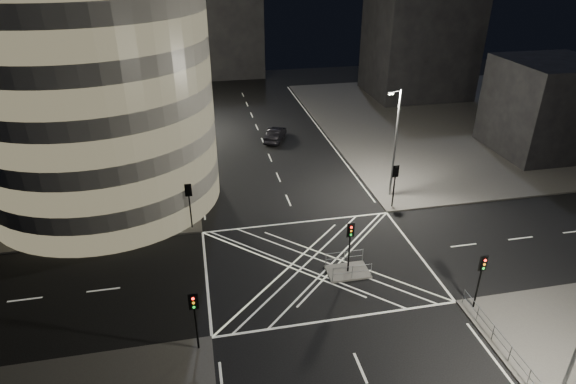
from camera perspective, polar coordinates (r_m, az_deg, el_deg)
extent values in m
plane|color=black|center=(36.03, 3.28, -8.48)|extent=(120.00, 120.00, 0.00)
cube|color=#514F4C|center=(62.65, -30.58, 3.94)|extent=(42.00, 42.00, 0.15)
cube|color=#514F4C|center=(69.54, 21.30, 8.03)|extent=(42.00, 42.00, 0.15)
cube|color=slate|center=(35.33, 7.09, -9.35)|extent=(3.00, 2.00, 0.15)
cylinder|color=gray|center=(43.68, -22.86, 14.26)|extent=(20.00, 20.00, 25.00)
cube|color=gray|center=(72.17, -23.95, 17.40)|extent=(24.00, 16.00, 22.00)
cube|color=black|center=(77.21, 15.25, 16.60)|extent=(14.00, 12.00, 15.00)
cube|color=black|center=(60.26, 28.28, 8.89)|extent=(10.00, 10.00, 10.00)
cube|color=black|center=(87.00, -9.49, 19.21)|extent=(18.00, 8.00, 18.00)
cylinder|color=black|center=(41.95, -13.87, -0.93)|extent=(0.32, 0.32, 3.14)
ellipsoid|color=black|center=(40.66, -14.33, 2.72)|extent=(5.02, 5.02, 5.77)
cylinder|color=black|center=(47.32, -13.78, 2.50)|extent=(0.32, 0.32, 3.19)
ellipsoid|color=black|center=(46.26, -14.16, 5.58)|extent=(4.16, 4.16, 4.78)
cylinder|color=black|center=(52.83, -13.71, 5.21)|extent=(0.32, 0.32, 3.22)
ellipsoid|color=black|center=(51.85, -14.06, 8.13)|extent=(4.55, 4.55, 5.23)
cylinder|color=black|center=(58.46, -13.64, 7.37)|extent=(0.32, 0.32, 3.15)
ellipsoid|color=black|center=(57.58, -13.96, 10.00)|extent=(4.54, 4.54, 5.22)
cylinder|color=black|center=(64.13, -13.60, 9.20)|extent=(0.32, 0.32, 3.22)
ellipsoid|color=black|center=(63.35, -13.88, 11.56)|extent=(4.21, 4.21, 4.84)
cylinder|color=black|center=(39.98, -11.48, -2.27)|extent=(0.12, 0.12, 3.00)
cube|color=black|center=(39.06, -11.74, 0.21)|extent=(0.28, 0.22, 0.90)
cube|color=black|center=(39.06, -11.74, 0.21)|extent=(0.55, 0.04, 1.10)
cylinder|color=black|center=(28.89, -10.79, -15.58)|extent=(0.12, 0.12, 3.00)
cube|color=black|center=(27.61, -11.15, -12.62)|extent=(0.28, 0.22, 0.90)
cube|color=black|center=(27.61, -11.15, -12.62)|extent=(0.55, 0.04, 1.10)
cylinder|color=black|center=(43.29, 12.40, 0.08)|extent=(0.12, 0.12, 3.00)
cube|color=black|center=(42.45, 12.66, 2.41)|extent=(0.28, 0.22, 0.90)
cube|color=black|center=(42.45, 12.66, 2.41)|extent=(0.55, 0.04, 1.10)
cylinder|color=black|center=(33.33, 21.54, -10.58)|extent=(0.12, 0.12, 3.00)
cube|color=black|center=(32.23, 22.13, -7.83)|extent=(0.28, 0.22, 0.90)
cube|color=black|center=(32.23, 22.13, -7.83)|extent=(0.55, 0.04, 1.10)
cylinder|color=black|center=(34.41, 7.24, -7.25)|extent=(0.12, 0.12, 3.00)
cube|color=black|center=(33.35, 7.44, -4.50)|extent=(0.28, 0.22, 0.90)
cube|color=black|center=(33.35, 7.44, -4.50)|extent=(0.55, 0.04, 1.10)
cylinder|color=slate|center=(43.18, -13.00, 5.07)|extent=(0.20, 0.20, 10.00)
cylinder|color=slate|center=(41.61, -13.09, 11.30)|extent=(0.90, 0.10, 0.10)
cube|color=slate|center=(41.63, -12.44, 11.23)|extent=(0.50, 0.25, 0.18)
cube|color=white|center=(41.66, -12.43, 11.08)|extent=(0.42, 0.20, 0.05)
cylinder|color=slate|center=(60.26, -13.02, 11.47)|extent=(0.20, 0.20, 10.00)
cylinder|color=slate|center=(59.14, -13.08, 16.02)|extent=(0.90, 0.10, 0.10)
cube|color=slate|center=(59.15, -12.61, 15.97)|extent=(0.50, 0.25, 0.18)
cube|color=white|center=(59.17, -12.60, 15.87)|extent=(0.42, 0.20, 0.05)
cylinder|color=slate|center=(43.95, 12.59, 5.51)|extent=(0.20, 0.20, 10.00)
cylinder|color=slate|center=(42.24, 12.70, 11.58)|extent=(0.90, 0.10, 0.10)
cube|color=slate|center=(42.09, 12.11, 11.44)|extent=(0.50, 0.25, 0.18)
cube|color=white|center=(42.12, 12.10, 11.30)|extent=(0.42, 0.20, 0.05)
cube|color=slate|center=(30.56, 25.72, -17.98)|extent=(0.06, 11.70, 1.10)
cube|color=slate|center=(34.28, 7.62, -9.39)|extent=(2.80, 0.06, 1.10)
cube|color=slate|center=(35.65, 6.70, -7.70)|extent=(2.80, 0.06, 1.10)
imported|color=black|center=(57.59, -1.52, 6.84)|extent=(3.49, 5.02, 1.57)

